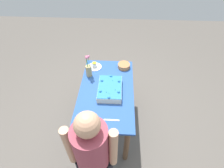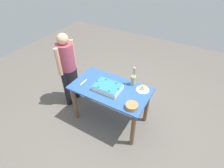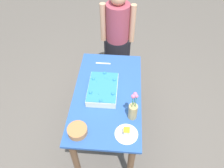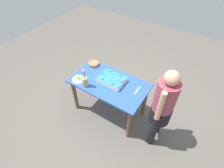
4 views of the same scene
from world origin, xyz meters
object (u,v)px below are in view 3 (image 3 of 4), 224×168
at_px(sheet_cake, 103,89).
at_px(fruit_bowl, 77,131).
at_px(serving_plate_with_slice, 126,133).
at_px(cake_knife, 103,63).
at_px(flower_vase, 133,110).
at_px(person_standing, 117,36).

xyz_separation_m(sheet_cake, fruit_bowl, (-0.52, 0.18, -0.01)).
height_order(serving_plate_with_slice, cake_knife, serving_plate_with_slice).
bearing_deg(flower_vase, fruit_bowl, 113.08).
bearing_deg(fruit_bowl, cake_knife, -7.87).
relative_size(fruit_bowl, person_standing, 0.12).
distance_m(sheet_cake, fruit_bowl, 0.55).
distance_m(cake_knife, flower_vase, 0.85).
distance_m(sheet_cake, flower_vase, 0.45).
distance_m(sheet_cake, person_standing, 0.94).
distance_m(cake_knife, fruit_bowl, 0.99).
bearing_deg(person_standing, fruit_bowl, -10.98).
bearing_deg(person_standing, sheet_cake, -6.10).
bearing_deg(person_standing, cake_knife, -17.20).
xyz_separation_m(flower_vase, fruit_bowl, (-0.21, 0.50, -0.08)).
relative_size(sheet_cake, fruit_bowl, 2.37).
height_order(cake_knife, fruit_bowl, fruit_bowl).
xyz_separation_m(cake_knife, person_standing, (0.47, -0.15, 0.09)).
distance_m(serving_plate_with_slice, flower_vase, 0.22).
xyz_separation_m(serving_plate_with_slice, person_standing, (1.43, 0.17, 0.07)).
height_order(sheet_cake, serving_plate_with_slice, sheet_cake).
height_order(serving_plate_with_slice, fruit_bowl, serving_plate_with_slice).
bearing_deg(sheet_cake, person_standing, -6.10).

